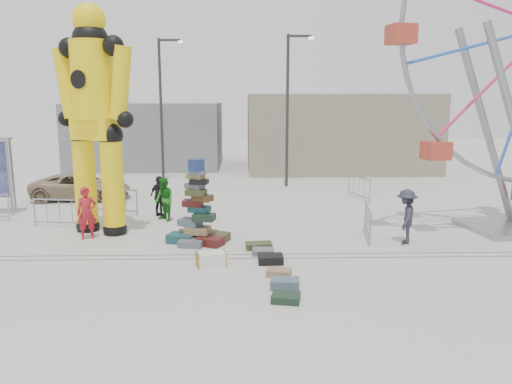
{
  "coord_description": "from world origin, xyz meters",
  "views": [
    {
      "loc": [
        0.62,
        -13.75,
        4.75
      ],
      "look_at": [
        1.06,
        2.73,
        1.63
      ],
      "focal_mm": 35.0,
      "sensor_mm": 36.0,
      "label": 1
    }
  ],
  "objects_px": {
    "suitcase_tower": "(198,219)",
    "pedestrian_green": "(164,199)",
    "pedestrian_grey": "(406,216)",
    "lamp_post_left": "(162,103)",
    "barricade_dummy_c": "(114,201)",
    "barricade_wheel_front": "(368,222)",
    "pedestrian_black": "(160,196)",
    "barricade_wheel_back": "(359,187)",
    "crash_test_dummy": "(95,112)",
    "steamer_trunk": "(211,259)",
    "parked_suv": "(81,186)",
    "pedestrian_red": "(87,213)",
    "barricade_dummy_b": "(60,213)",
    "lamp_post_right": "(289,103)"
  },
  "relations": [
    {
      "from": "suitcase_tower",
      "to": "barricade_dummy_c",
      "type": "bearing_deg",
      "value": 152.25
    },
    {
      "from": "lamp_post_right",
      "to": "barricade_dummy_c",
      "type": "distance_m",
      "value": 10.85
    },
    {
      "from": "suitcase_tower",
      "to": "pedestrian_green",
      "type": "height_order",
      "value": "suitcase_tower"
    },
    {
      "from": "steamer_trunk",
      "to": "lamp_post_left",
      "type": "bearing_deg",
      "value": 88.2
    },
    {
      "from": "barricade_wheel_front",
      "to": "barricade_wheel_back",
      "type": "relative_size",
      "value": 1.0
    },
    {
      "from": "crash_test_dummy",
      "to": "barricade_wheel_back",
      "type": "relative_size",
      "value": 4.06
    },
    {
      "from": "suitcase_tower",
      "to": "barricade_wheel_back",
      "type": "relative_size",
      "value": 1.4
    },
    {
      "from": "pedestrian_red",
      "to": "pedestrian_green",
      "type": "xyz_separation_m",
      "value": [
        2.25,
        2.48,
        -0.05
      ]
    },
    {
      "from": "lamp_post_left",
      "to": "barricade_dummy_c",
      "type": "height_order",
      "value": "lamp_post_left"
    },
    {
      "from": "crash_test_dummy",
      "to": "barricade_dummy_b",
      "type": "distance_m",
      "value": 4.18
    },
    {
      "from": "steamer_trunk",
      "to": "pedestrian_black",
      "type": "bearing_deg",
      "value": 96.4
    },
    {
      "from": "crash_test_dummy",
      "to": "parked_suv",
      "type": "height_order",
      "value": "crash_test_dummy"
    },
    {
      "from": "lamp_post_left",
      "to": "parked_suv",
      "type": "bearing_deg",
      "value": -121.25
    },
    {
      "from": "pedestrian_green",
      "to": "pedestrian_black",
      "type": "bearing_deg",
      "value": 165.53
    },
    {
      "from": "lamp_post_right",
      "to": "pedestrian_black",
      "type": "height_order",
      "value": "lamp_post_right"
    },
    {
      "from": "lamp_post_right",
      "to": "barricade_wheel_front",
      "type": "xyz_separation_m",
      "value": [
        1.82,
        -10.23,
        -3.93
      ]
    },
    {
      "from": "pedestrian_green",
      "to": "suitcase_tower",
      "type": "bearing_deg",
      "value": -8.71
    },
    {
      "from": "pedestrian_red",
      "to": "parked_suv",
      "type": "xyz_separation_m",
      "value": [
        -2.37,
        6.85,
        -0.27
      ]
    },
    {
      "from": "lamp_post_left",
      "to": "barricade_wheel_back",
      "type": "bearing_deg",
      "value": -28.65
    },
    {
      "from": "pedestrian_grey",
      "to": "suitcase_tower",
      "type": "bearing_deg",
      "value": -71.81
    },
    {
      "from": "crash_test_dummy",
      "to": "pedestrian_grey",
      "type": "xyz_separation_m",
      "value": [
        10.47,
        -1.64,
        -3.37
      ]
    },
    {
      "from": "barricade_wheel_back",
      "to": "pedestrian_grey",
      "type": "distance_m",
      "value": 7.41
    },
    {
      "from": "lamp_post_left",
      "to": "suitcase_tower",
      "type": "height_order",
      "value": "lamp_post_left"
    },
    {
      "from": "steamer_trunk",
      "to": "pedestrian_grey",
      "type": "distance_m",
      "value": 6.69
    },
    {
      "from": "barricade_dummy_b",
      "to": "barricade_wheel_back",
      "type": "xyz_separation_m",
      "value": [
        12.36,
        5.01,
        0.0
      ]
    },
    {
      "from": "steamer_trunk",
      "to": "lamp_post_right",
      "type": "bearing_deg",
      "value": 60.05
    },
    {
      "from": "suitcase_tower",
      "to": "lamp_post_left",
      "type": "bearing_deg",
      "value": 123.12
    },
    {
      "from": "suitcase_tower",
      "to": "pedestrian_green",
      "type": "distance_m",
      "value": 3.38
    },
    {
      "from": "steamer_trunk",
      "to": "pedestrian_red",
      "type": "xyz_separation_m",
      "value": [
        -4.4,
        2.93,
        0.7
      ]
    },
    {
      "from": "pedestrian_red",
      "to": "lamp_post_left",
      "type": "bearing_deg",
      "value": 64.3
    },
    {
      "from": "crash_test_dummy",
      "to": "steamer_trunk",
      "type": "distance_m",
      "value": 6.93
    },
    {
      "from": "crash_test_dummy",
      "to": "pedestrian_red",
      "type": "xyz_separation_m",
      "value": [
        -0.23,
        -0.82,
        -3.38
      ]
    },
    {
      "from": "crash_test_dummy",
      "to": "barricade_wheel_front",
      "type": "bearing_deg",
      "value": 17.59
    },
    {
      "from": "suitcase_tower",
      "to": "steamer_trunk",
      "type": "height_order",
      "value": "suitcase_tower"
    },
    {
      "from": "barricade_wheel_back",
      "to": "pedestrian_green",
      "type": "distance_m",
      "value": 9.54
    },
    {
      "from": "barricade_dummy_b",
      "to": "lamp_post_left",
      "type": "bearing_deg",
      "value": 86.77
    },
    {
      "from": "barricade_dummy_b",
      "to": "barricade_wheel_back",
      "type": "distance_m",
      "value": 13.34
    },
    {
      "from": "steamer_trunk",
      "to": "pedestrian_grey",
      "type": "bearing_deg",
      "value": 3.16
    },
    {
      "from": "barricade_dummy_c",
      "to": "barricade_wheel_back",
      "type": "height_order",
      "value": "same"
    },
    {
      "from": "crash_test_dummy",
      "to": "pedestrian_green",
      "type": "relative_size",
      "value": 4.75
    },
    {
      "from": "crash_test_dummy",
      "to": "barricade_wheel_front",
      "type": "relative_size",
      "value": 4.06
    },
    {
      "from": "barricade_wheel_front",
      "to": "pedestrian_green",
      "type": "distance_m",
      "value": 7.83
    },
    {
      "from": "suitcase_tower",
      "to": "barricade_dummy_b",
      "type": "bearing_deg",
      "value": 178.28
    },
    {
      "from": "pedestrian_red",
      "to": "pedestrian_grey",
      "type": "bearing_deg",
      "value": -26.31
    },
    {
      "from": "parked_suv",
      "to": "steamer_trunk",
      "type": "bearing_deg",
      "value": -148.26
    },
    {
      "from": "barricade_dummy_b",
      "to": "pedestrian_grey",
      "type": "xyz_separation_m",
      "value": [
        12.21,
        -2.39,
        0.36
      ]
    },
    {
      "from": "lamp_post_right",
      "to": "barricade_wheel_front",
      "type": "height_order",
      "value": "lamp_post_right"
    },
    {
      "from": "barricade_wheel_front",
      "to": "pedestrian_black",
      "type": "relative_size",
      "value": 1.2
    },
    {
      "from": "lamp_post_right",
      "to": "parked_suv",
      "type": "height_order",
      "value": "lamp_post_right"
    },
    {
      "from": "lamp_post_left",
      "to": "pedestrian_black",
      "type": "xyz_separation_m",
      "value": [
        1.15,
        -8.84,
        -3.65
      ]
    }
  ]
}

